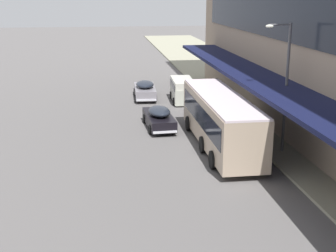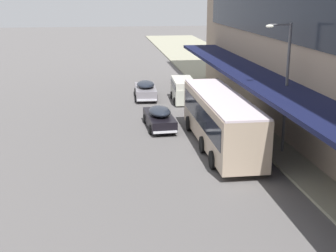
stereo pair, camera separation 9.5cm
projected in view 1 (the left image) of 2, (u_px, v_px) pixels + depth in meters
The scene contains 5 objects.
transit_bus_kerbside_front at pixel (220, 118), 28.16m from camera, with size 2.79×11.25×3.23m.
sedan_oncoming_rear at pixel (145, 90), 41.52m from camera, with size 2.06×4.97×1.61m.
sedan_lead_near at pixel (159, 117), 32.49m from camera, with size 1.99×4.86×1.56m.
vw_van at pixel (182, 89), 40.35m from camera, with size 2.05×4.62×1.96m.
street_lamp at pixel (284, 79), 26.32m from camera, with size 1.50×0.28×7.41m.
Camera 1 is at (-3.27, -9.88, 9.20)m, focal length 50.00 mm.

